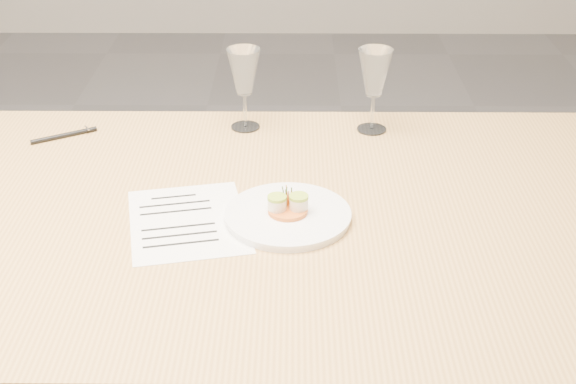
{
  "coord_description": "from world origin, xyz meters",
  "views": [
    {
      "loc": [
        0.43,
        -1.38,
        1.55
      ],
      "look_at": [
        0.42,
        -0.01,
        0.8
      ],
      "focal_mm": 50.0,
      "sensor_mm": 36.0,
      "label": 1
    }
  ],
  "objects_px": {
    "ballpoint_pen": "(64,135)",
    "wine_glass_3": "(375,74)",
    "dining_table": "(81,239)",
    "wine_glass_2": "(244,73)",
    "dinner_plate": "(288,214)",
    "recipe_sheet": "(188,221)"
  },
  "relations": [
    {
      "from": "recipe_sheet",
      "to": "ballpoint_pen",
      "type": "xyz_separation_m",
      "value": [
        -0.34,
        0.38,
        0.0
      ]
    },
    {
      "from": "dining_table",
      "to": "ballpoint_pen",
      "type": "xyz_separation_m",
      "value": [
        -0.11,
        0.34,
        0.07
      ]
    },
    {
      "from": "wine_glass_2",
      "to": "wine_glass_3",
      "type": "relative_size",
      "value": 0.98
    },
    {
      "from": "dinner_plate",
      "to": "ballpoint_pen",
      "type": "height_order",
      "value": "dinner_plate"
    },
    {
      "from": "recipe_sheet",
      "to": "ballpoint_pen",
      "type": "distance_m",
      "value": 0.51
    },
    {
      "from": "ballpoint_pen",
      "to": "wine_glass_3",
      "type": "distance_m",
      "value": 0.75
    },
    {
      "from": "dinner_plate",
      "to": "ballpoint_pen",
      "type": "bearing_deg",
      "value": 144.95
    },
    {
      "from": "ballpoint_pen",
      "to": "wine_glass_3",
      "type": "relative_size",
      "value": 0.7
    },
    {
      "from": "dinner_plate",
      "to": "dining_table",
      "type": "bearing_deg",
      "value": 175.52
    },
    {
      "from": "dining_table",
      "to": "wine_glass_2",
      "type": "xyz_separation_m",
      "value": [
        0.32,
        0.4,
        0.21
      ]
    },
    {
      "from": "recipe_sheet",
      "to": "ballpoint_pen",
      "type": "relative_size",
      "value": 2.27
    },
    {
      "from": "dinner_plate",
      "to": "wine_glass_3",
      "type": "distance_m",
      "value": 0.49
    },
    {
      "from": "dinner_plate",
      "to": "recipe_sheet",
      "type": "distance_m",
      "value": 0.2
    },
    {
      "from": "dining_table",
      "to": "ballpoint_pen",
      "type": "bearing_deg",
      "value": 107.99
    },
    {
      "from": "dining_table",
      "to": "wine_glass_2",
      "type": "distance_m",
      "value": 0.55
    },
    {
      "from": "dining_table",
      "to": "ballpoint_pen",
      "type": "distance_m",
      "value": 0.37
    },
    {
      "from": "ballpoint_pen",
      "to": "dining_table",
      "type": "bearing_deg",
      "value": -102.3
    },
    {
      "from": "dinner_plate",
      "to": "recipe_sheet",
      "type": "height_order",
      "value": "dinner_plate"
    },
    {
      "from": "wine_glass_3",
      "to": "recipe_sheet",
      "type": "bearing_deg",
      "value": -132.35
    },
    {
      "from": "ballpoint_pen",
      "to": "wine_glass_2",
      "type": "xyz_separation_m",
      "value": [
        0.43,
        0.06,
        0.13
      ]
    },
    {
      "from": "dining_table",
      "to": "recipe_sheet",
      "type": "bearing_deg",
      "value": -10.55
    },
    {
      "from": "recipe_sheet",
      "to": "wine_glass_2",
      "type": "xyz_separation_m",
      "value": [
        0.09,
        0.44,
        0.14
      ]
    }
  ]
}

